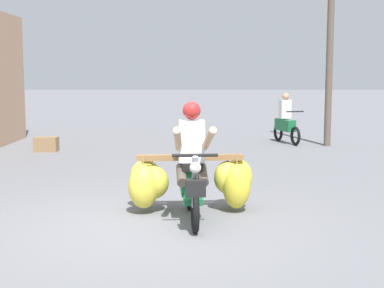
{
  "coord_description": "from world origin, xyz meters",
  "views": [
    {
      "loc": [
        0.55,
        -6.97,
        1.95
      ],
      "look_at": [
        0.55,
        1.41,
        0.9
      ],
      "focal_mm": 52.97,
      "sensor_mm": 36.0,
      "label": 1
    }
  ],
  "objects_px": {
    "motorbike_distant_ahead_left": "(286,123)",
    "utility_pole": "(330,32)",
    "produce_crate": "(46,144)",
    "motorbike_main_loaded": "(192,178)"
  },
  "relations": [
    {
      "from": "motorbike_distant_ahead_left",
      "to": "utility_pole",
      "type": "distance_m",
      "value": 2.74
    },
    {
      "from": "utility_pole",
      "to": "produce_crate",
      "type": "bearing_deg",
      "value": -171.47
    },
    {
      "from": "produce_crate",
      "to": "utility_pole",
      "type": "bearing_deg",
      "value": 8.53
    },
    {
      "from": "produce_crate",
      "to": "utility_pole",
      "type": "relative_size",
      "value": 0.09
    },
    {
      "from": "produce_crate",
      "to": "utility_pole",
      "type": "distance_m",
      "value": 7.92
    },
    {
      "from": "motorbike_distant_ahead_left",
      "to": "utility_pole",
      "type": "relative_size",
      "value": 0.26
    },
    {
      "from": "utility_pole",
      "to": "motorbike_distant_ahead_left",
      "type": "bearing_deg",
      "value": 148.02
    },
    {
      "from": "motorbike_distant_ahead_left",
      "to": "utility_pole",
      "type": "bearing_deg",
      "value": -31.98
    },
    {
      "from": "motorbike_main_loaded",
      "to": "utility_pole",
      "type": "xyz_separation_m",
      "value": [
        3.65,
        7.41,
        2.52
      ]
    },
    {
      "from": "motorbike_main_loaded",
      "to": "utility_pole",
      "type": "relative_size",
      "value": 0.3
    }
  ]
}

